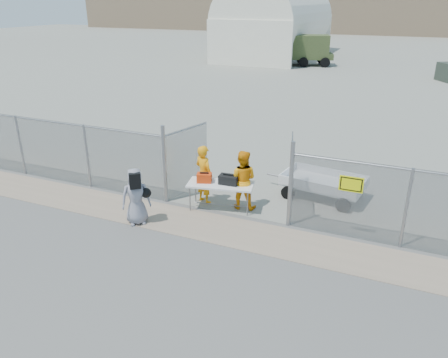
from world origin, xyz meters
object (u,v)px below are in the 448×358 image
at_px(security_worker_right, 242,180).
at_px(utility_trailer, 323,186).
at_px(visitor, 136,196).
at_px(security_worker_left, 204,174).
at_px(folding_table, 221,196).

distance_m(security_worker_right, utility_trailer, 2.82).
distance_m(visitor, utility_trailer, 5.99).
relative_size(security_worker_left, security_worker_right, 1.02).
relative_size(security_worker_right, visitor, 1.11).
height_order(security_worker_left, security_worker_right, security_worker_left).
bearing_deg(security_worker_left, folding_table, -176.97).
bearing_deg(utility_trailer, folding_table, -134.16).
bearing_deg(security_worker_left, utility_trailer, -128.36).
bearing_deg(folding_table, utility_trailer, 25.70).
height_order(security_worker_right, visitor, security_worker_right).
bearing_deg(visitor, utility_trailer, 1.35).
relative_size(visitor, utility_trailer, 0.50).
xyz_separation_m(folding_table, visitor, (-1.83, -1.79, 0.41)).
height_order(folding_table, security_worker_right, security_worker_right).
bearing_deg(utility_trailer, security_worker_left, -143.14).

